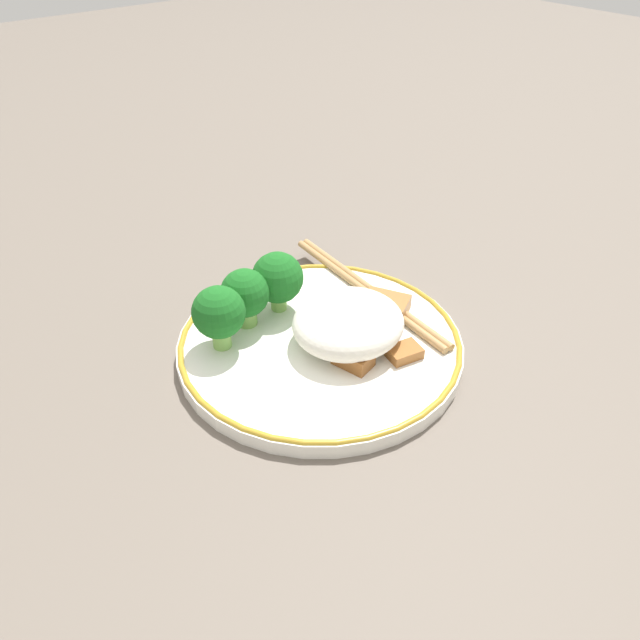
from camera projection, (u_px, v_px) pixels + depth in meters
The scene contains 11 objects.
ground_plane at pixel (320, 351), 0.52m from camera, with size 3.00×3.00×0.00m, color #665B51.
plate at pixel (320, 343), 0.52m from camera, with size 0.24×0.24×0.01m.
rice_mound at pixel (348, 323), 0.50m from camera, with size 0.09×0.09×0.04m.
broccoli_back_left at pixel (277, 279), 0.53m from camera, with size 0.04×0.04×0.05m.
broccoli_back_center at pixel (245, 294), 0.52m from camera, with size 0.04×0.04×0.05m.
broccoli_back_right at pixel (219, 314), 0.49m from camera, with size 0.04×0.04×0.06m.
meat_near_front at pixel (353, 358), 0.49m from camera, with size 0.03×0.03×0.01m.
meat_near_left at pixel (386, 305), 0.54m from camera, with size 0.05×0.04×0.01m.
meat_near_right at pixel (340, 308), 0.54m from camera, with size 0.04×0.04×0.01m.
meat_near_back at pixel (404, 352), 0.50m from camera, with size 0.02×0.03×0.01m.
chopsticks at pixel (367, 290), 0.57m from camera, with size 0.21×0.03×0.01m.
Camera 1 is at (0.31, -0.26, 0.33)m, focal length 35.00 mm.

